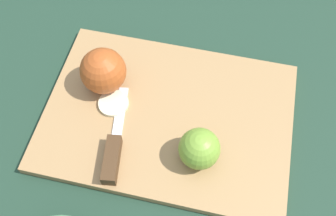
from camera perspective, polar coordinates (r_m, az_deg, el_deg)
name	(u,v)px	position (r m, az deg, el deg)	size (l,w,h in m)	color
ground_plane	(168,119)	(0.67, 0.00, -1.55)	(4.00, 4.00, 0.00)	#1E3828
cutting_board	(168,116)	(0.67, 0.00, -1.22)	(0.42, 0.30, 0.02)	#A37A4C
apple_half_left	(199,149)	(0.60, 4.54, -5.91)	(0.06, 0.06, 0.06)	olive
apple_half_right	(103,71)	(0.67, -9.42, 5.32)	(0.08, 0.08, 0.08)	#AD4C1E
knife	(113,154)	(0.62, -8.02, -6.62)	(0.04, 0.18, 0.02)	silver
apple_slice	(114,101)	(0.68, -7.80, 1.03)	(0.05, 0.05, 0.01)	beige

